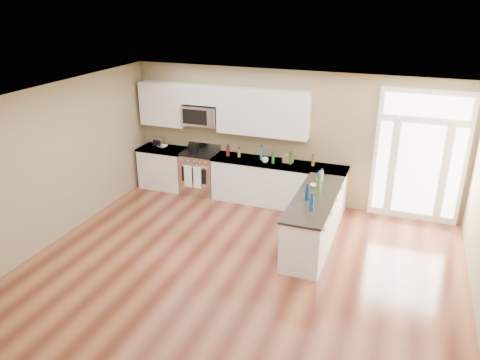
% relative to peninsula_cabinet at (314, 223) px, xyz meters
% --- Properties ---
extents(ground, '(8.00, 8.00, 0.00)m').
position_rel_peninsula_cabinet_xyz_m(ground, '(-0.93, -2.24, -0.43)').
color(ground, '#572618').
extents(room_shell, '(8.00, 8.00, 8.00)m').
position_rel_peninsula_cabinet_xyz_m(room_shell, '(-0.93, -2.24, 1.27)').
color(room_shell, '#95845E').
rests_on(room_shell, ground).
extents(back_cabinet_left, '(1.10, 0.66, 0.94)m').
position_rel_peninsula_cabinet_xyz_m(back_cabinet_left, '(-3.80, 1.45, 0.00)').
color(back_cabinet_left, white).
rests_on(back_cabinet_left, ground).
extents(back_cabinet_right, '(2.85, 0.66, 0.94)m').
position_rel_peninsula_cabinet_xyz_m(back_cabinet_right, '(-1.08, 1.45, 0.00)').
color(back_cabinet_right, white).
rests_on(back_cabinet_right, ground).
extents(peninsula_cabinet, '(0.69, 2.32, 0.94)m').
position_rel_peninsula_cabinet_xyz_m(peninsula_cabinet, '(0.00, 0.00, 0.00)').
color(peninsula_cabinet, white).
rests_on(peninsula_cabinet, ground).
extents(upper_cabinet_left, '(1.04, 0.33, 0.95)m').
position_rel_peninsula_cabinet_xyz_m(upper_cabinet_left, '(-3.81, 1.59, 1.49)').
color(upper_cabinet_left, white).
rests_on(upper_cabinet_left, room_shell).
extents(upper_cabinet_right, '(1.94, 0.33, 0.95)m').
position_rel_peninsula_cabinet_xyz_m(upper_cabinet_right, '(-1.50, 1.59, 1.49)').
color(upper_cabinet_right, white).
rests_on(upper_cabinet_right, room_shell).
extents(upper_cabinet_short, '(0.82, 0.33, 0.40)m').
position_rel_peninsula_cabinet_xyz_m(upper_cabinet_short, '(-2.88, 1.59, 1.77)').
color(upper_cabinet_short, white).
rests_on(upper_cabinet_short, room_shell).
extents(microwave, '(0.78, 0.41, 0.42)m').
position_rel_peninsula_cabinet_xyz_m(microwave, '(-2.88, 1.56, 1.33)').
color(microwave, silver).
rests_on(microwave, room_shell).
extents(entry_door, '(1.70, 0.10, 2.60)m').
position_rel_peninsula_cabinet_xyz_m(entry_door, '(1.62, 1.71, 0.87)').
color(entry_door, white).
rests_on(entry_door, ground).
extents(kitchen_range, '(0.79, 0.70, 1.08)m').
position_rel_peninsula_cabinet_xyz_m(kitchen_range, '(-2.89, 1.45, 0.04)').
color(kitchen_range, silver).
rests_on(kitchen_range, ground).
extents(stockpot, '(0.30, 0.30, 0.18)m').
position_rel_peninsula_cabinet_xyz_m(stockpot, '(-3.05, 1.47, 0.60)').
color(stockpot, black).
rests_on(stockpot, kitchen_range).
extents(toaster_oven, '(0.25, 0.21, 0.20)m').
position_rel_peninsula_cabinet_xyz_m(toaster_oven, '(-3.96, 1.55, 0.61)').
color(toaster_oven, silver).
rests_on(toaster_oven, back_cabinet_left).
extents(cardboard_box, '(0.21, 0.17, 0.16)m').
position_rel_peninsula_cabinet_xyz_m(cardboard_box, '(-0.90, 1.52, 0.59)').
color(cardboard_box, brown).
rests_on(cardboard_box, back_cabinet_right).
extents(bowl_left, '(0.25, 0.25, 0.05)m').
position_rel_peninsula_cabinet_xyz_m(bowl_left, '(-3.83, 1.49, 0.53)').
color(bowl_left, white).
rests_on(bowl_left, back_cabinet_left).
extents(bowl_peninsula, '(0.18, 0.18, 0.05)m').
position_rel_peninsula_cabinet_xyz_m(bowl_peninsula, '(-0.11, 0.43, 0.53)').
color(bowl_peninsula, white).
rests_on(bowl_peninsula, peninsula_cabinet).
extents(cup_counter, '(0.16, 0.16, 0.10)m').
position_rel_peninsula_cabinet_xyz_m(cup_counter, '(-1.34, 1.35, 0.56)').
color(cup_counter, white).
rests_on(cup_counter, back_cabinet_right).
extents(counter_bottles, '(2.35, 2.12, 0.29)m').
position_rel_peninsula_cabinet_xyz_m(counter_bottles, '(-0.65, 0.71, 0.63)').
color(counter_bottles, '#19591E').
rests_on(counter_bottles, back_cabinet_right).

